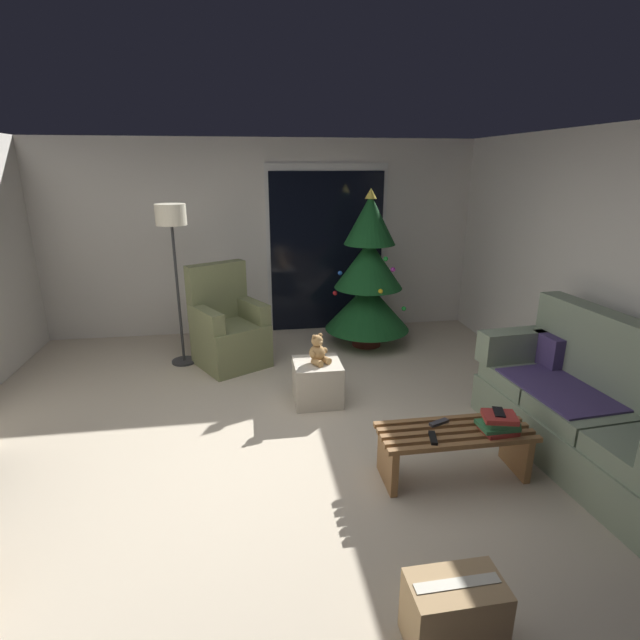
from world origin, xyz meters
TOP-DOWN VIEW (x-y plane):
  - ground_plane at (0.00, 0.00)m, footprint 7.00×7.00m
  - wall_back at (0.00, 3.06)m, footprint 5.72×0.12m
  - wall_right at (2.86, 0.00)m, footprint 0.12×6.00m
  - patio_door_frame at (0.84, 2.99)m, footprint 1.60×0.02m
  - patio_door_glass at (0.84, 2.97)m, footprint 1.50×0.02m
  - couch at (2.32, -0.46)m, footprint 0.93×1.99m
  - coffee_table at (1.19, -0.51)m, footprint 1.10×0.40m
  - remote_black at (0.98, -0.61)m, footprint 0.08×0.16m
  - remote_graphite at (1.10, -0.42)m, footprint 0.16×0.10m
  - book_stack at (1.47, -0.59)m, footprint 0.26×0.23m
  - cell_phone at (1.47, -0.56)m, footprint 0.11×0.16m
  - christmas_tree at (1.23, 2.22)m, footprint 1.04×1.04m
  - armchair at (-0.47, 1.88)m, footprint 0.93×0.93m
  - floor_lamp at (-0.99, 1.98)m, footprint 0.32×0.32m
  - ottoman at (0.39, 0.79)m, footprint 0.44×0.44m
  - teddy_bear_honey at (0.39, 0.78)m, footprint 0.21×0.22m
  - cardboard_box_taped_mid_floor at (0.66, -1.74)m, footprint 0.45×0.27m

SIDE VIEW (x-z plane):
  - ground_plane at x=0.00m, z-range 0.00..0.00m
  - cardboard_box_taped_mid_floor at x=0.66m, z-range 0.00..0.35m
  - ottoman at x=0.39m, z-range 0.00..0.40m
  - coffee_table at x=1.19m, z-range 0.06..0.44m
  - remote_black at x=0.98m, z-range 0.38..0.40m
  - remote_graphite at x=1.10m, z-range 0.38..0.40m
  - couch at x=2.32m, z-range -0.14..0.94m
  - armchair at x=-0.47m, z-range -0.16..0.97m
  - book_stack at x=1.47m, z-range 0.38..0.51m
  - cell_phone at x=1.47m, z-range 0.52..0.53m
  - teddy_bear_honey at x=0.39m, z-range 0.38..0.67m
  - christmas_tree at x=1.23m, z-range -0.11..1.81m
  - patio_door_glass at x=0.84m, z-range 0.00..2.10m
  - patio_door_frame at x=0.84m, z-range 0.00..2.20m
  - wall_back at x=0.00m, z-range 0.00..2.50m
  - wall_right at x=2.86m, z-range 0.00..2.50m
  - floor_lamp at x=-0.99m, z-range 0.61..2.40m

